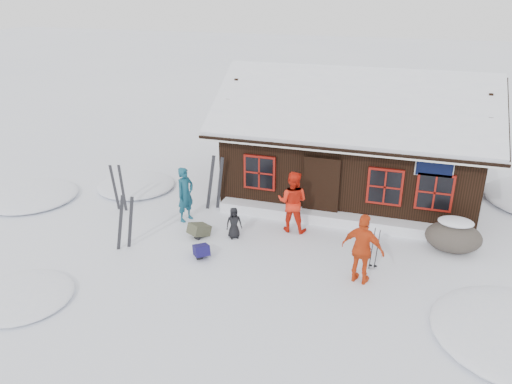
% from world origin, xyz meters
% --- Properties ---
extents(ground, '(120.00, 120.00, 0.00)m').
position_xyz_m(ground, '(0.00, 0.00, 0.00)').
color(ground, white).
rests_on(ground, ground).
extents(mountain_hut, '(8.90, 6.09, 4.42)m').
position_xyz_m(mountain_hut, '(1.50, 4.98, 1.58)').
color(mountain_hut, black).
rests_on(mountain_hut, ground).
extents(snow_drift, '(7.60, 0.60, 0.35)m').
position_xyz_m(snow_drift, '(1.50, 2.25, 0.17)').
color(snow_drift, white).
rests_on(snow_drift, ground).
extents(snow_mounds, '(20.60, 13.20, 0.48)m').
position_xyz_m(snow_mounds, '(1.65, 1.86, 0.00)').
color(snow_mounds, white).
rests_on(snow_mounds, ground).
extents(skier_teal, '(0.61, 0.74, 1.75)m').
position_xyz_m(skier_teal, '(-3.10, 1.11, 0.88)').
color(skier_teal, navy).
rests_on(skier_teal, ground).
extents(skier_orange_left, '(0.92, 0.72, 1.89)m').
position_xyz_m(skier_orange_left, '(0.24, 1.43, 0.94)').
color(skier_orange_left, red).
rests_on(skier_orange_left, ground).
extents(skier_orange_right, '(1.16, 0.70, 1.85)m').
position_xyz_m(skier_orange_right, '(2.55, -0.80, 0.92)').
color(skier_orange_right, '#D44115').
rests_on(skier_orange_right, ground).
extents(skier_crouched, '(0.55, 0.50, 0.95)m').
position_xyz_m(skier_crouched, '(-1.26, 0.45, 0.48)').
color(skier_crouched, black).
rests_on(skier_crouched, ground).
extents(boulder, '(1.52, 1.14, 0.89)m').
position_xyz_m(boulder, '(4.81, 1.58, 0.45)').
color(boulder, '#544C43').
rests_on(boulder, ground).
extents(ski_pair_left, '(0.59, 0.28, 1.65)m').
position_xyz_m(ski_pair_left, '(-3.92, -1.05, 0.78)').
color(ski_pair_left, black).
rests_on(ski_pair_left, ground).
extents(ski_pair_mid, '(0.47, 0.14, 1.62)m').
position_xyz_m(ski_pair_mid, '(-5.50, 1.14, 0.76)').
color(ski_pair_mid, black).
rests_on(ski_pair_mid, ground).
extents(ski_pair_right, '(0.67, 0.21, 1.89)m').
position_xyz_m(ski_pair_right, '(-2.54, 2.19, 0.90)').
color(ski_pair_right, black).
rests_on(ski_pair_right, ground).
extents(ski_poles, '(0.22, 0.11, 1.21)m').
position_xyz_m(ski_poles, '(2.80, -0.07, 0.57)').
color(ski_poles, black).
rests_on(ski_poles, ground).
extents(backpack_blue, '(0.62, 0.65, 0.28)m').
position_xyz_m(backpack_blue, '(-1.73, -0.89, 0.14)').
color(backpack_blue, '#151048').
rests_on(backpack_blue, ground).
extents(backpack_olive, '(0.65, 0.71, 0.31)m').
position_xyz_m(backpack_olive, '(-2.26, 0.19, 0.16)').
color(backpack_olive, '#444531').
rests_on(backpack_olive, ground).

